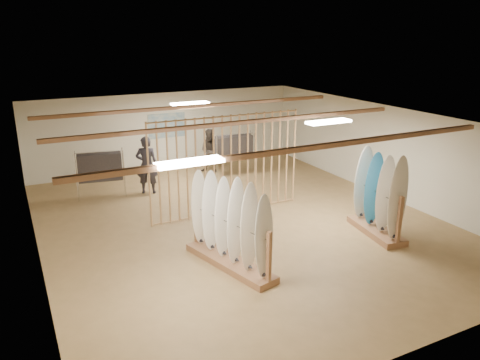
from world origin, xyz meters
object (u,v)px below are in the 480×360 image
rack_left (229,237)px  shopper_b (211,148)px  rack_right (378,207)px  shopper_a (147,161)px  clothing_rack_a (100,167)px  clothing_rack_b (234,148)px

rack_left → shopper_b: 7.20m
rack_right → shopper_b: size_ratio=1.20×
shopper_b → rack_right: bearing=-38.3°
shopper_a → shopper_b: shopper_a is taller
shopper_a → clothing_rack_a: bearing=14.6°
clothing_rack_a → shopper_a: 1.41m
clothing_rack_b → clothing_rack_a: bearing=-171.4°
rack_right → shopper_a: rack_right is taller
rack_left → shopper_b: size_ratio=1.44×
rack_right → shopper_a: size_ratio=1.04×
shopper_a → rack_left: bearing=116.5°
rack_left → shopper_a: (-0.21, 5.55, 0.35)m
clothing_rack_a → shopper_a: shopper_a is taller
rack_left → clothing_rack_b: bearing=48.7°
rack_left → rack_right: 4.07m
rack_left → clothing_rack_a: bearing=91.1°
rack_left → rack_right: (4.06, -0.13, 0.03)m
clothing_rack_a → clothing_rack_b: 4.70m
rack_left → clothing_rack_a: rack_left is taller
shopper_a → shopper_b: 2.97m
rack_left → clothing_rack_a: 6.01m
shopper_b → clothing_rack_b: bearing=-9.5°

